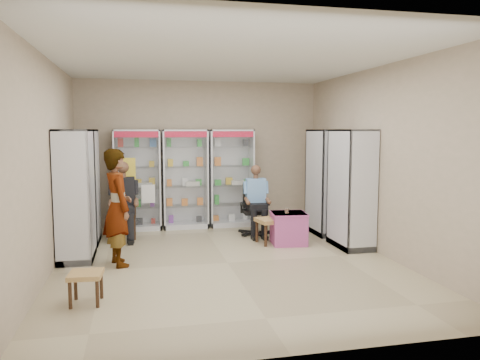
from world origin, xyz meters
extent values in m
plane|color=tan|center=(0.00, 0.00, 0.00)|extent=(6.00, 6.00, 0.00)
cube|color=tan|center=(0.00, 3.00, 1.50)|extent=(5.00, 0.02, 3.00)
cube|color=tan|center=(0.00, -3.00, 1.50)|extent=(5.00, 0.02, 3.00)
cube|color=tan|center=(-2.50, 0.00, 1.50)|extent=(0.02, 6.00, 3.00)
cube|color=tan|center=(2.50, 0.00, 1.50)|extent=(0.02, 6.00, 3.00)
cube|color=silver|center=(0.00, 0.00, 3.00)|extent=(5.00, 6.00, 0.02)
cube|color=silver|center=(-1.30, 2.73, 1.00)|extent=(0.90, 0.50, 2.00)
cube|color=#B0B3B7|center=(-0.35, 2.73, 1.00)|extent=(0.90, 0.50, 2.00)
cube|color=silver|center=(0.60, 2.73, 1.00)|extent=(0.90, 0.50, 2.00)
cube|color=silver|center=(2.23, 1.60, 1.00)|extent=(0.90, 0.50, 2.00)
cube|color=silver|center=(2.23, 0.50, 1.00)|extent=(0.90, 0.50, 2.00)
cube|color=silver|center=(-2.23, 1.80, 1.00)|extent=(0.90, 0.50, 2.00)
cube|color=silver|center=(-2.23, 0.70, 1.00)|extent=(0.90, 0.50, 2.00)
cube|color=black|center=(-1.55, 2.00, 0.47)|extent=(0.42, 0.42, 0.94)
cube|color=black|center=(0.88, 1.79, 0.49)|extent=(0.57, 0.57, 0.99)
cube|color=#B84997|center=(1.27, 0.93, 0.28)|extent=(0.64, 0.62, 0.56)
cylinder|color=#5B2C07|center=(1.22, 0.89, 0.60)|extent=(0.07, 0.07, 0.09)
cube|color=#A66E46|center=(0.97, 1.03, 0.22)|extent=(0.52, 0.52, 0.45)
cube|color=olive|center=(-1.90, -1.29, 0.18)|extent=(0.40, 0.40, 0.37)
imported|color=gray|center=(-1.59, 0.24, 0.86)|extent=(0.58, 0.72, 1.72)
camera|label=1|loc=(-1.29, -6.75, 1.98)|focal=35.00mm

